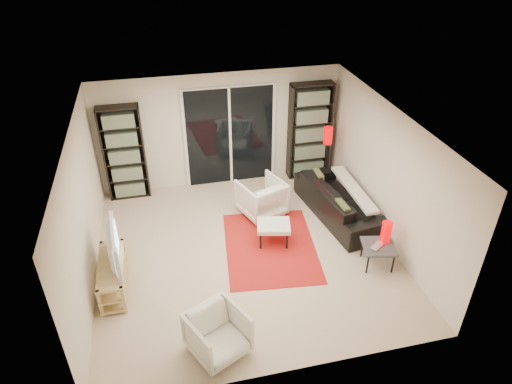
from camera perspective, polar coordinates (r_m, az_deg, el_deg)
floor at (r=8.04m, az=-1.26°, el=-7.37°), size 5.00×5.00×0.00m
wall_back at (r=9.51m, az=-4.53°, el=7.73°), size 5.00×0.02×2.40m
wall_front at (r=5.45m, az=4.27°, el=-13.94°), size 5.00×0.02×2.40m
wall_left at (r=7.34m, az=-20.84°, el=-2.50°), size 0.02×5.00×2.40m
wall_right at (r=8.14m, az=16.12°, el=2.02°), size 0.02×5.00×2.40m
ceiling at (r=6.77m, az=-1.50°, el=8.48°), size 5.00×5.00×0.02m
sliding_door at (r=9.57m, az=-3.27°, el=6.95°), size 1.92×0.08×2.16m
bookshelf_left at (r=9.40m, az=-16.14°, el=4.67°), size 0.80×0.30×1.95m
bookshelf_right at (r=9.86m, az=6.72°, el=7.56°), size 0.90×0.30×2.10m
tv_stand at (r=7.52m, az=-17.45°, el=-9.87°), size 0.39×1.21×0.50m
tv at (r=7.19m, az=-17.98°, el=-6.65°), size 0.23×1.05×0.60m
rug at (r=8.13m, az=1.78°, el=-6.81°), size 1.79×2.28×0.01m
sofa at (r=8.88m, az=10.36°, el=-1.10°), size 1.18×2.31×0.65m
armchair_back at (r=8.77m, az=0.68°, el=-0.68°), size 0.99×1.01×0.72m
armchair_front at (r=6.33m, az=-4.79°, el=-17.26°), size 0.94×0.95×0.65m
ottoman at (r=8.03m, az=2.21°, el=-4.32°), size 0.66×0.59×0.40m
side_table at (r=7.81m, az=15.08°, el=-6.72°), size 0.62×0.62×0.40m
laptop at (r=7.74m, az=15.23°, el=-6.63°), size 0.36×0.33×0.02m
table_lamp at (r=7.79m, az=15.96°, el=-4.83°), size 0.17×0.17×0.38m
floor_lamp at (r=9.52m, az=8.93°, el=6.24°), size 0.20×0.20×1.34m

